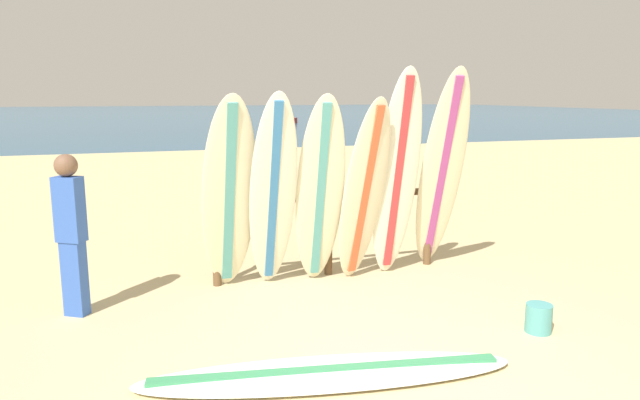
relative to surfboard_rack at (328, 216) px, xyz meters
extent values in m
cube|color=#1E5984|center=(-0.37, 55.20, -0.66)|extent=(120.00, 80.00, 0.01)
cylinder|color=brown|center=(-1.25, 0.00, -0.15)|extent=(0.09, 0.09, 1.04)
cylinder|color=brown|center=(0.00, 0.00, -0.15)|extent=(0.09, 0.09, 1.04)
cylinder|color=brown|center=(1.25, 0.00, -0.15)|extent=(0.09, 0.09, 1.04)
cylinder|color=brown|center=(0.00, 0.00, 0.22)|extent=(2.61, 0.08, 0.08)
ellipsoid|color=beige|center=(-1.15, -0.32, 0.35)|extent=(0.56, 0.75, 2.03)
cube|color=teal|center=(-1.15, -0.32, 0.35)|extent=(0.11, 0.70, 1.88)
ellipsoid|color=silver|center=(-0.73, -0.41, 0.36)|extent=(0.51, 0.85, 2.05)
cube|color=#3372B2|center=(-0.73, -0.41, 0.36)|extent=(0.12, 0.78, 1.90)
ellipsoid|color=beige|center=(-0.23, -0.41, 0.35)|extent=(0.57, 0.78, 2.03)
cube|color=teal|center=(-0.23, -0.41, 0.35)|extent=(0.16, 0.69, 1.87)
ellipsoid|color=beige|center=(0.25, -0.42, 0.33)|extent=(0.62, 0.70, 2.00)
cube|color=#CC5933|center=(0.25, -0.42, 0.33)|extent=(0.21, 0.59, 1.84)
ellipsoid|color=silver|center=(0.65, -0.36, 0.48)|extent=(0.50, 0.58, 2.30)
cube|color=#B73338|center=(0.65, -0.36, 0.48)|extent=(0.09, 0.55, 2.12)
ellipsoid|color=beige|center=(1.21, -0.33, 0.48)|extent=(0.62, 0.98, 2.30)
cube|color=#A53F8C|center=(1.21, -0.33, 0.48)|extent=(0.22, 0.86, 2.13)
ellipsoid|color=white|center=(-0.79, -2.29, -0.63)|extent=(2.81, 1.02, 0.07)
cube|color=#388C59|center=(-0.79, -2.29, -0.63)|extent=(2.52, 0.52, 0.08)
cube|color=#3359B2|center=(-2.60, -0.43, -0.32)|extent=(0.24, 0.21, 0.70)
cube|color=#3359B2|center=(-2.60, -0.43, 0.33)|extent=(0.28, 0.25, 0.59)
sphere|color=brown|center=(-2.60, -0.43, 0.72)|extent=(0.20, 0.20, 0.20)
cube|color=#B22D28|center=(7.91, 33.54, -0.48)|extent=(2.57, 2.03, 0.35)
cube|color=silver|center=(7.91, 33.54, -0.13)|extent=(1.09, 1.03, 0.36)
cylinder|color=teal|center=(1.19, -2.09, -0.54)|extent=(0.22, 0.22, 0.25)
camera|label=1|loc=(-2.04, -5.92, 1.35)|focal=32.27mm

